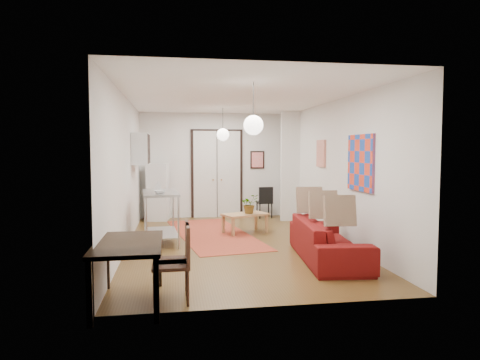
{
  "coord_description": "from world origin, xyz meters",
  "views": [
    {
      "loc": [
        -1.21,
        -8.39,
        1.87
      ],
      "look_at": [
        0.17,
        0.4,
        1.25
      ],
      "focal_mm": 32.0,
      "sensor_mm": 36.0,
      "label": 1
    }
  ],
  "objects": [
    {
      "name": "ceiling",
      "position": [
        0.0,
        0.0,
        2.9
      ],
      "size": [
        4.2,
        7.0,
        0.02
      ],
      "primitive_type": "cube",
      "color": "white",
      "rests_on": "wall_back"
    },
    {
      "name": "black_side_chair",
      "position": [
        1.29,
        3.23,
        0.5
      ],
      "size": [
        0.41,
        0.41,
        0.87
      ],
      "rotation": [
        0.0,
        0.0,
        3.18
      ],
      "color": "black",
      "rests_on": "floor"
    },
    {
      "name": "wall_back",
      "position": [
        0.0,
        3.5,
        1.45
      ],
      "size": [
        4.2,
        0.02,
        2.9
      ],
      "primitive_type": "cube",
      "color": "silver",
      "rests_on": "floor"
    },
    {
      "name": "soap_bottle",
      "position": [
        -1.51,
        0.54,
        1.14
      ],
      "size": [
        0.11,
        0.1,
        0.22
      ],
      "primitive_type": "imported",
      "rotation": [
        0.0,
        0.0,
        0.08
      ],
      "color": "teal",
      "rests_on": "kitchen_counter"
    },
    {
      "name": "poster_back",
      "position": [
        1.15,
        3.47,
        1.6
      ],
      "size": [
        0.4,
        0.03,
        0.5
      ],
      "primitive_type": "cube",
      "color": "red",
      "rests_on": "wall_back"
    },
    {
      "name": "pendant_front",
      "position": [
        0.0,
        -2.0,
        2.25
      ],
      "size": [
        0.3,
        0.3,
        0.8
      ],
      "color": "white",
      "rests_on": "ceiling"
    },
    {
      "name": "wall_left",
      "position": [
        -2.1,
        0.0,
        1.45
      ],
      "size": [
        0.02,
        7.0,
        2.9
      ],
      "primitive_type": "cube",
      "color": "silver",
      "rests_on": "floor"
    },
    {
      "name": "dining_chair_far",
      "position": [
        -1.25,
        -3.05,
        0.55
      ],
      "size": [
        0.46,
        0.65,
        0.95
      ],
      "rotation": [
        0.0,
        0.0,
        -1.56
      ],
      "color": "#351C11",
      "rests_on": "floor"
    },
    {
      "name": "fridge",
      "position": [
        -1.61,
        3.15,
        0.76
      ],
      "size": [
        0.61,
        0.61,
        1.53
      ],
      "primitive_type": "cube",
      "rotation": [
        0.0,
        0.0,
        -0.14
      ],
      "color": "white",
      "rests_on": "floor"
    },
    {
      "name": "wall_cabinet",
      "position": [
        -1.92,
        1.5,
        1.9
      ],
      "size": [
        0.35,
        1.0,
        0.7
      ],
      "primitive_type": "cube",
      "color": "white",
      "rests_on": "wall_left"
    },
    {
      "name": "double_doors",
      "position": [
        0.0,
        3.46,
        1.2
      ],
      "size": [
        1.44,
        0.06,
        2.5
      ],
      "primitive_type": "cube",
      "color": "silver",
      "rests_on": "wall_back"
    },
    {
      "name": "wall_right",
      "position": [
        2.1,
        0.0,
        1.45
      ],
      "size": [
        0.02,
        7.0,
        2.9
      ],
      "primitive_type": "cube",
      "color": "silver",
      "rests_on": "floor"
    },
    {
      "name": "painting_popart",
      "position": [
        2.08,
        -1.25,
        1.65
      ],
      "size": [
        0.05,
        1.0,
        1.0
      ],
      "primitive_type": "cube",
      "color": "red",
      "rests_on": "wall_right"
    },
    {
      "name": "coffee_table",
      "position": [
        0.39,
        1.06,
        0.38
      ],
      "size": [
        1.13,
        0.89,
        0.44
      ],
      "rotation": [
        0.0,
        0.0,
        0.39
      ],
      "color": "tan",
      "rests_on": "floor"
    },
    {
      "name": "stub_partition",
      "position": [
        1.85,
        2.55,
        1.45
      ],
      "size": [
        0.5,
        0.1,
        2.9
      ],
      "primitive_type": "cube",
      "color": "silver",
      "rests_on": "floor"
    },
    {
      "name": "potted_plant",
      "position": [
        0.49,
        1.06,
        0.66
      ],
      "size": [
        0.46,
        0.49,
        0.43
      ],
      "primitive_type": "imported",
      "rotation": [
        0.0,
        0.0,
        0.39
      ],
      "color": "#2D602B",
      "rests_on": "coffee_table"
    },
    {
      "name": "bowl",
      "position": [
        -1.46,
        -0.01,
        1.07
      ],
      "size": [
        0.26,
        0.26,
        0.06
      ],
      "primitive_type": "imported",
      "rotation": [
        0.0,
        0.0,
        0.08
      ],
      "color": "silver",
      "rests_on": "kitchen_counter"
    },
    {
      "name": "dining_chair_near",
      "position": [
        -1.25,
        -2.85,
        0.55
      ],
      "size": [
        0.46,
        0.65,
        0.95
      ],
      "rotation": [
        0.0,
        0.0,
        -1.56
      ],
      "color": "#351C11",
      "rests_on": "floor"
    },
    {
      "name": "dining_table",
      "position": [
        -1.75,
        -3.15,
        0.68
      ],
      "size": [
        0.8,
        1.39,
        0.77
      ],
      "rotation": [
        0.0,
        0.0,
        0.01
      ],
      "color": "black",
      "rests_on": "floor"
    },
    {
      "name": "painting_abstract",
      "position": [
        2.08,
        0.8,
        1.8
      ],
      "size": [
        0.05,
        0.5,
        0.6
      ],
      "primitive_type": "cube",
      "color": "beige",
      "rests_on": "wall_right"
    },
    {
      "name": "sofa",
      "position": [
        1.39,
        -1.51,
        0.34
      ],
      "size": [
        2.42,
        1.15,
        0.68
      ],
      "primitive_type": "imported",
      "rotation": [
        0.0,
        0.0,
        1.47
      ],
      "color": "maroon",
      "rests_on": "floor"
    },
    {
      "name": "kitchen_counter",
      "position": [
        -1.46,
        0.29,
        0.69
      ],
      "size": [
        0.78,
        1.4,
        1.04
      ],
      "rotation": [
        0.0,
        0.0,
        0.08
      ],
      "color": "#B4B7B9",
      "rests_on": "floor"
    },
    {
      "name": "kilim_rug",
      "position": [
        -0.34,
        1.03,
        0.0
      ],
      "size": [
        2.07,
        4.12,
        0.01
      ],
      "primitive_type": "cube",
      "rotation": [
        0.0,
        0.0,
        0.16
      ],
      "color": "#C74E31",
      "rests_on": "floor"
    },
    {
      "name": "floor",
      "position": [
        0.0,
        0.0,
        0.0
      ],
      "size": [
        7.0,
        7.0,
        0.0
      ],
      "primitive_type": "plane",
      "color": "brown",
      "rests_on": "ground"
    },
    {
      "name": "wall_front",
      "position": [
        0.0,
        -3.5,
        1.45
      ],
      "size": [
        4.2,
        0.02,
        2.9
      ],
      "primitive_type": "cube",
      "color": "silver",
      "rests_on": "floor"
    },
    {
      "name": "pendant_back",
      "position": [
        0.0,
        2.0,
        2.25
      ],
      "size": [
        0.3,
        0.3,
        0.8
      ],
      "color": "white",
      "rests_on": "ceiling"
    },
    {
      "name": "print_left",
      "position": [
        -2.07,
        2.0,
        1.95
      ],
      "size": [
        0.03,
        0.44,
        0.54
      ],
      "primitive_type": "cube",
      "color": "#91573C",
      "rests_on": "wall_left"
    }
  ]
}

